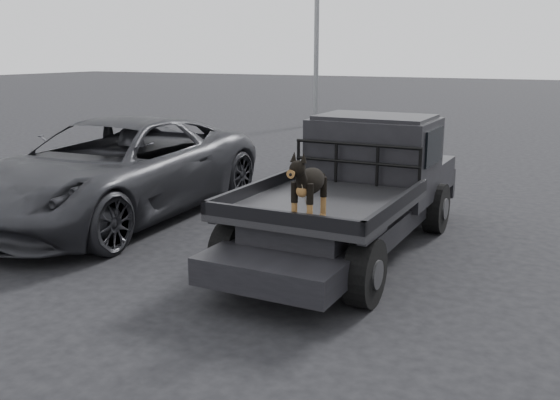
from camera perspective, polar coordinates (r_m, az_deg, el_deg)
The scene contains 6 objects.
ground at distance 7.44m, azimuth 3.51°, elevation -7.90°, with size 120.00×120.00×0.00m, color black.
flatbed_ute at distance 8.59m, azimuth 6.39°, elevation -1.78°, with size 2.00×5.40×0.92m, color black, non-canonical shape.
ute_cab at distance 9.29m, azimuth 8.64°, elevation 4.98°, with size 1.72×1.30×0.88m, color black, non-canonical shape.
headache_rack at distance 8.61m, azimuth 6.99°, elevation 3.26°, with size 1.80×0.08×0.55m, color black, non-canonical shape.
dog at distance 6.67m, azimuth 2.70°, elevation 1.20°, with size 0.32×0.60×0.74m, color black, non-canonical shape.
parked_suv at distance 10.62m, azimuth -14.97°, elevation 2.73°, with size 2.69×5.84×1.62m, color #2C2D31.
Camera 1 is at (2.75, -6.36, 2.71)m, focal length 40.00 mm.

